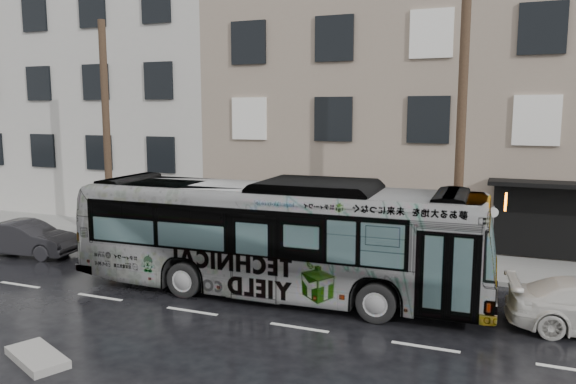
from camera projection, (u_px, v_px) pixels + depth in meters
name	position (u px, v px, depth m)	size (l,w,h in m)	color
ground	(233.00, 286.00, 17.94)	(120.00, 120.00, 0.00)	black
sidewalk	(290.00, 249.00, 22.43)	(90.00, 3.60, 0.15)	gray
building_taupe	(447.00, 111.00, 26.95)	(20.00, 12.00, 11.00)	gray
building_grey	(86.00, 72.00, 36.47)	(26.00, 15.00, 16.00)	#B2B0A8
utility_pole_front	(461.00, 139.00, 17.90)	(0.30, 0.30, 9.00)	#413020
utility_pole_rear	(107.00, 132.00, 23.07)	(0.30, 0.30, 9.00)	#413020
sign_post	(492.00, 243.00, 17.97)	(0.06, 0.06, 2.40)	slate
bus	(276.00, 237.00, 16.93)	(2.96, 12.66, 3.53)	#B2B2B2
dark_sedan	(26.00, 238.00, 21.59)	(1.42, 4.07, 1.34)	black
slush_pile	(37.00, 357.00, 12.53)	(1.80, 0.80, 0.18)	gray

